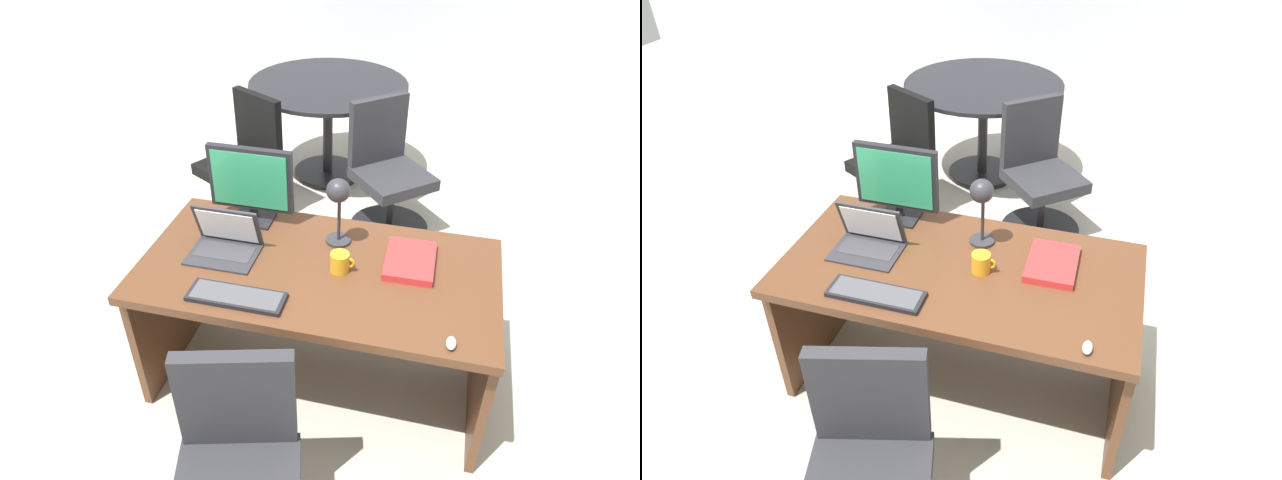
{
  "view_description": "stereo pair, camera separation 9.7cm",
  "coord_description": "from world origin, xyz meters",
  "views": [
    {
      "loc": [
        0.49,
        -1.91,
        2.3
      ],
      "look_at": [
        0.0,
        0.04,
        0.86
      ],
      "focal_mm": 31.24,
      "sensor_mm": 36.0,
      "label": 1
    },
    {
      "loc": [
        0.58,
        -1.89,
        2.3
      ],
      "look_at": [
        0.0,
        0.04,
        0.86
      ],
      "focal_mm": 31.24,
      "sensor_mm": 36.0,
      "label": 2
    }
  ],
  "objects": [
    {
      "name": "desk_lamp",
      "position": [
        0.05,
        0.19,
        1.0
      ],
      "size": [
        0.12,
        0.15,
        0.35
      ],
      "color": "#2D2D33",
      "rests_on": "desk"
    },
    {
      "name": "mouse",
      "position": [
        0.61,
        -0.35,
        0.76
      ],
      "size": [
        0.04,
        0.07,
        0.03
      ],
      "color": "#B7BABF",
      "rests_on": "desk"
    },
    {
      "name": "laptop",
      "position": [
        -0.45,
        0.02,
        0.81
      ],
      "size": [
        0.32,
        0.24,
        0.22
      ],
      "color": "#2D2D33",
      "rests_on": "desk"
    },
    {
      "name": "book",
      "position": [
        0.4,
        0.12,
        0.76
      ],
      "size": [
        0.23,
        0.3,
        0.04
      ],
      "color": "red",
      "rests_on": "desk"
    },
    {
      "name": "meeting_table",
      "position": [
        -0.47,
        2.18,
        0.61
      ],
      "size": [
        1.24,
        1.24,
        0.8
      ],
      "color": "black",
      "rests_on": "ground"
    },
    {
      "name": "coffee_mug",
      "position": [
        0.1,
        0.0,
        0.79
      ],
      "size": [
        0.11,
        0.09,
        0.09
      ],
      "color": "orange",
      "rests_on": "desk"
    },
    {
      "name": "desk",
      "position": [
        0.0,
        0.04,
        0.54
      ],
      "size": [
        1.62,
        0.84,
        0.74
      ],
      "color": "#56331E",
      "rests_on": "ground"
    },
    {
      "name": "monitor",
      "position": [
        -0.41,
        0.3,
        0.96
      ],
      "size": [
        0.42,
        0.16,
        0.4
      ],
      "color": "black",
      "rests_on": "desk"
    },
    {
      "name": "ground",
      "position": [
        0.0,
        1.5,
        0.0
      ],
      "size": [
        12.0,
        12.0,
        0.0
      ],
      "primitive_type": "plane",
      "color": "#B7B2A3"
    },
    {
      "name": "meeting_chair_far",
      "position": [
        -0.91,
        1.41,
        0.37
      ],
      "size": [
        0.63,
        0.64,
        0.91
      ],
      "color": "black",
      "rests_on": "ground"
    },
    {
      "name": "meeting_chair_near",
      "position": [
        0.12,
        1.52,
        0.38
      ],
      "size": [
        0.65,
        0.66,
        0.93
      ],
      "color": "black",
      "rests_on": "ground"
    },
    {
      "name": "keyboard",
      "position": [
        -0.28,
        -0.29,
        0.75
      ],
      "size": [
        0.42,
        0.14,
        0.02
      ],
      "color": "black",
      "rests_on": "desk"
    }
  ]
}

